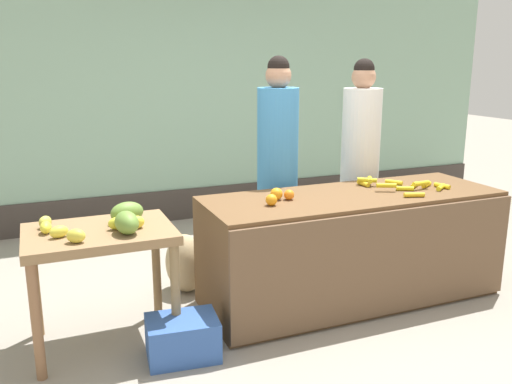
# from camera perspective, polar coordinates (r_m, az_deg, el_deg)

# --- Properties ---
(ground_plane) EXTENTS (24.00, 24.00, 0.00)m
(ground_plane) POSITION_cam_1_polar(r_m,az_deg,el_deg) (4.23, 4.72, -11.85)
(ground_plane) COLOR gray
(market_wall_back) EXTENTS (7.93, 0.23, 2.88)m
(market_wall_back) POSITION_cam_1_polar(r_m,az_deg,el_deg) (6.35, -6.35, 9.93)
(market_wall_back) COLOR #8CB299
(market_wall_back) RESTS_ON ground
(fruit_stall_counter) EXTENTS (2.29, 0.82, 0.84)m
(fruit_stall_counter) POSITION_cam_1_polar(r_m,az_deg,el_deg) (4.26, 10.06, -5.73)
(fruit_stall_counter) COLOR brown
(fruit_stall_counter) RESTS_ON ground
(side_table_wooden) EXTENTS (0.92, 0.66, 0.79)m
(side_table_wooden) POSITION_cam_1_polar(r_m,az_deg,el_deg) (3.59, -16.09, -5.61)
(side_table_wooden) COLOR olive
(side_table_wooden) RESTS_ON ground
(banana_bunch_pile) EXTENTS (0.61, 0.57, 0.07)m
(banana_bunch_pile) POSITION_cam_1_polar(r_m,az_deg,el_deg) (4.40, 15.24, 0.72)
(banana_bunch_pile) COLOR yellow
(banana_bunch_pile) RESTS_ON fruit_stall_counter
(orange_pile) EXTENTS (0.26, 0.21, 0.09)m
(orange_pile) POSITION_cam_1_polar(r_m,az_deg,el_deg) (3.86, 2.34, -0.42)
(orange_pile) COLOR orange
(orange_pile) RESTS_ON fruit_stall_counter
(mango_papaya_pile) EXTENTS (0.68, 0.49, 0.14)m
(mango_papaya_pile) POSITION_cam_1_polar(r_m,az_deg,el_deg) (3.51, -14.71, -2.89)
(mango_papaya_pile) COLOR yellow
(mango_papaya_pile) RESTS_ON side_table_wooden
(vendor_woman_blue_shirt) EXTENTS (0.34, 0.34, 1.86)m
(vendor_woman_blue_shirt) POSITION_cam_1_polar(r_m,az_deg,el_deg) (4.52, 2.28, 2.45)
(vendor_woman_blue_shirt) COLOR #33333D
(vendor_woman_blue_shirt) RESTS_ON ground
(vendor_woman_white_shirt) EXTENTS (0.34, 0.34, 1.84)m
(vendor_woman_white_shirt) POSITION_cam_1_polar(r_m,az_deg,el_deg) (4.94, 10.87, 3.04)
(vendor_woman_white_shirt) COLOR #33333D
(vendor_woman_white_shirt) RESTS_ON ground
(produce_crate) EXTENTS (0.47, 0.37, 0.26)m
(produce_crate) POSITION_cam_1_polar(r_m,az_deg,el_deg) (3.54, -7.73, -14.98)
(produce_crate) COLOR #3359A5
(produce_crate) RESTS_ON ground
(produce_sack) EXTENTS (0.39, 0.43, 0.47)m
(produce_sack) POSITION_cam_1_polar(r_m,az_deg,el_deg) (4.42, -7.45, -7.42)
(produce_sack) COLOR tan
(produce_sack) RESTS_ON ground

